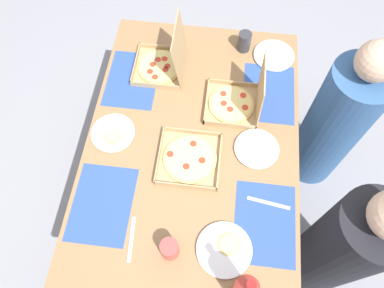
% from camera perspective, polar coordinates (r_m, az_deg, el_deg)
% --- Properties ---
extents(ground_plane, '(6.00, 6.00, 0.00)m').
position_cam_1_polar(ground_plane, '(2.43, 0.00, -8.16)').
color(ground_plane, gray).
extents(dining_table, '(1.51, 1.01, 0.75)m').
position_cam_1_polar(dining_table, '(1.83, 0.00, -1.49)').
color(dining_table, '#3F3328').
rests_on(dining_table, ground_plane).
extents(placemat_near_left, '(0.36, 0.26, 0.00)m').
position_cam_1_polar(placemat_near_left, '(1.96, -9.29, 9.94)').
color(placemat_near_left, '#2D4C9E').
rests_on(placemat_near_left, dining_table).
extents(placemat_near_right, '(0.36, 0.26, 0.00)m').
position_cam_1_polar(placemat_near_right, '(1.67, -13.84, -9.05)').
color(placemat_near_right, '#2D4C9E').
rests_on(placemat_near_right, dining_table).
extents(placemat_far_left, '(0.36, 0.26, 0.00)m').
position_cam_1_polar(placemat_far_left, '(1.93, 11.90, 7.84)').
color(placemat_far_left, '#2D4C9E').
rests_on(placemat_far_left, dining_table).
extents(placemat_far_right, '(0.36, 0.26, 0.00)m').
position_cam_1_polar(placemat_far_right, '(1.62, 11.31, -12.01)').
color(placemat_far_right, '#2D4C9E').
rests_on(placemat_far_right, dining_table).
extents(pizza_box_corner_left, '(0.26, 0.27, 0.30)m').
position_cam_1_polar(pizza_box_corner_left, '(1.95, -4.43, 12.46)').
color(pizza_box_corner_left, tan).
rests_on(pizza_box_corner_left, dining_table).
extents(pizza_box_edge_far, '(0.28, 0.28, 0.04)m').
position_cam_1_polar(pizza_box_edge_far, '(1.69, -0.46, -2.32)').
color(pizza_box_edge_far, tan).
rests_on(pizza_box_edge_far, dining_table).
extents(pizza_box_center, '(0.26, 0.26, 0.29)m').
position_cam_1_polar(pizza_box_center, '(1.82, 7.14, 6.66)').
color(pizza_box_center, tan).
rests_on(pizza_box_center, dining_table).
extents(plate_near_right, '(0.22, 0.22, 0.02)m').
position_cam_1_polar(plate_near_right, '(2.07, 12.66, 13.30)').
color(plate_near_right, white).
rests_on(plate_near_right, dining_table).
extents(plate_near_left, '(0.21, 0.21, 0.02)m').
position_cam_1_polar(plate_near_left, '(1.74, 10.05, -0.78)').
color(plate_near_left, white).
rests_on(plate_near_left, dining_table).
extents(plate_middle, '(0.23, 0.23, 0.03)m').
position_cam_1_polar(plate_middle, '(1.57, 5.12, -16.04)').
color(plate_middle, white).
rests_on(plate_middle, dining_table).
extents(plate_far_right, '(0.21, 0.21, 0.03)m').
position_cam_1_polar(plate_far_right, '(1.79, -12.25, 1.62)').
color(plate_far_right, white).
rests_on(plate_far_right, dining_table).
extents(cup_dark, '(0.07, 0.07, 0.11)m').
position_cam_1_polar(cup_dark, '(2.05, 8.16, 15.58)').
color(cup_dark, '#333338').
rests_on(cup_dark, dining_table).
extents(cup_red, '(0.08, 0.08, 0.10)m').
position_cam_1_polar(cup_red, '(1.52, -3.51, -16.05)').
color(cup_red, '#BF4742').
rests_on(cup_red, dining_table).
extents(fork_by_near_right, '(0.04, 0.19, 0.00)m').
position_cam_1_polar(fork_by_near_right, '(1.65, 11.87, -9.02)').
color(fork_by_near_right, '#B7B7BC').
rests_on(fork_by_near_right, dining_table).
extents(fork_by_far_left, '(0.19, 0.03, 0.00)m').
position_cam_1_polar(fork_by_far_left, '(1.60, -9.46, -14.44)').
color(fork_by_far_left, '#B7B7BC').
rests_on(fork_by_far_left, dining_table).
extents(diner_left_seat, '(0.32, 0.32, 1.15)m').
position_cam_1_polar(diner_left_seat, '(2.21, 21.29, 2.88)').
color(diner_left_seat, '#33598C').
rests_on(diner_left_seat, ground_plane).
extents(diner_right_seat, '(0.32, 0.32, 1.13)m').
position_cam_1_polar(diner_right_seat, '(1.96, 22.26, -14.64)').
color(diner_right_seat, black).
rests_on(diner_right_seat, ground_plane).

